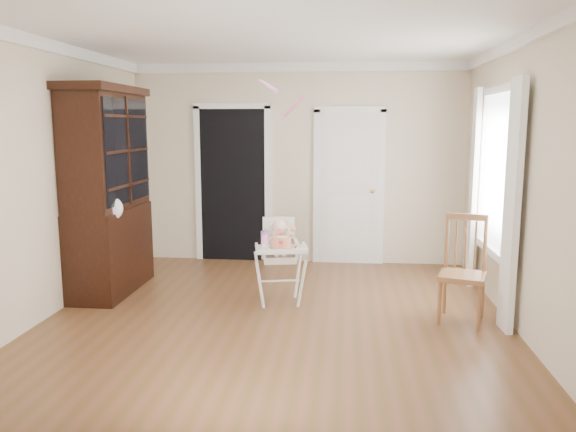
# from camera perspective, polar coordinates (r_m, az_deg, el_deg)

# --- Properties ---
(floor) EXTENTS (5.00, 5.00, 0.00)m
(floor) POSITION_cam_1_polar(r_m,az_deg,el_deg) (5.52, -1.34, -10.71)
(floor) COLOR brown
(floor) RESTS_ON ground
(ceiling) EXTENTS (5.00, 5.00, 0.00)m
(ceiling) POSITION_cam_1_polar(r_m,az_deg,el_deg) (5.25, -1.46, 18.20)
(ceiling) COLOR white
(ceiling) RESTS_ON wall_back
(wall_back) EXTENTS (4.50, 0.00, 4.50)m
(wall_back) POSITION_cam_1_polar(r_m,az_deg,el_deg) (7.69, 0.98, 5.25)
(wall_back) COLOR beige
(wall_back) RESTS_ON floor
(wall_left) EXTENTS (0.00, 5.00, 5.00)m
(wall_left) POSITION_cam_1_polar(r_m,az_deg,el_deg) (5.93, -23.53, 3.33)
(wall_left) COLOR beige
(wall_left) RESTS_ON floor
(wall_right) EXTENTS (0.00, 5.00, 5.00)m
(wall_right) POSITION_cam_1_polar(r_m,az_deg,el_deg) (5.41, 23.00, 2.86)
(wall_right) COLOR beige
(wall_right) RESTS_ON floor
(crown_molding) EXTENTS (4.50, 5.00, 0.12)m
(crown_molding) POSITION_cam_1_polar(r_m,az_deg,el_deg) (5.24, -1.46, 17.55)
(crown_molding) COLOR white
(crown_molding) RESTS_ON ceiling
(doorway) EXTENTS (1.06, 0.05, 2.22)m
(doorway) POSITION_cam_1_polar(r_m,az_deg,el_deg) (7.82, -5.62, 3.51)
(doorway) COLOR black
(doorway) RESTS_ON wall_back
(closet_door) EXTENTS (0.96, 0.09, 2.13)m
(closet_door) POSITION_cam_1_polar(r_m,az_deg,el_deg) (7.67, 6.19, 2.75)
(closet_door) COLOR white
(closet_door) RESTS_ON wall_back
(window_right) EXTENTS (0.13, 1.84, 2.30)m
(window_right) POSITION_cam_1_polar(r_m,az_deg,el_deg) (6.16, 20.18, 3.12)
(window_right) COLOR white
(window_right) RESTS_ON wall_right
(high_chair) EXTENTS (0.63, 0.74, 0.93)m
(high_chair) POSITION_cam_1_polar(r_m,az_deg,el_deg) (5.94, -0.86, -3.52)
(high_chair) COLOR white
(high_chair) RESTS_ON floor
(baby) EXTENTS (0.28, 0.21, 0.39)m
(baby) POSITION_cam_1_polar(r_m,az_deg,el_deg) (5.93, -0.86, -2.31)
(baby) COLOR beige
(baby) RESTS_ON high_chair
(cake) EXTENTS (0.26, 0.26, 0.12)m
(cake) POSITION_cam_1_polar(r_m,az_deg,el_deg) (5.69, -0.69, -2.73)
(cake) COLOR silver
(cake) RESTS_ON high_chair
(sippy_cup) EXTENTS (0.08, 0.08, 0.19)m
(sippy_cup) POSITION_cam_1_polar(r_m,az_deg,el_deg) (5.83, -2.40, -2.23)
(sippy_cup) COLOR #F394CE
(sippy_cup) RESTS_ON high_chair
(china_cabinet) EXTENTS (0.61, 1.37, 2.31)m
(china_cabinet) POSITION_cam_1_polar(r_m,az_deg,el_deg) (6.59, -17.83, 2.45)
(china_cabinet) COLOR black
(china_cabinet) RESTS_ON floor
(dining_chair) EXTENTS (0.52, 0.52, 1.03)m
(dining_chair) POSITION_cam_1_polar(r_m,az_deg,el_deg) (5.68, 17.34, -5.49)
(dining_chair) COLOR brown
(dining_chair) RESTS_ON floor
(streamer) EXTENTS (0.25, 0.45, 0.15)m
(streamer) POSITION_cam_1_polar(r_m,az_deg,el_deg) (5.36, -2.02, 13.07)
(streamer) COLOR pink
(streamer) RESTS_ON ceiling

